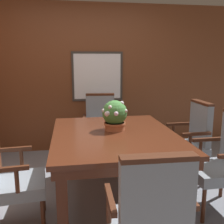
# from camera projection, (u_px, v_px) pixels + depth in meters

# --- Properties ---
(ground_plane) EXTENTS (14.00, 14.00, 0.00)m
(ground_plane) POSITION_uv_depth(u_px,v_px,m) (104.00, 204.00, 2.83)
(ground_plane) COLOR gray
(wall_back) EXTENTS (7.20, 0.08, 2.45)m
(wall_back) POSITION_uv_depth(u_px,v_px,m) (89.00, 78.00, 4.43)
(wall_back) COLOR brown
(wall_back) RESTS_ON ground_plane
(dining_table) EXTENTS (1.31, 1.63, 0.77)m
(dining_table) POSITION_uv_depth(u_px,v_px,m) (114.00, 141.00, 2.84)
(dining_table) COLOR #4C2314
(dining_table) RESTS_ON ground_plane
(chair_head_near) EXTENTS (0.54, 0.53, 1.02)m
(chair_head_near) POSITION_uv_depth(u_px,v_px,m) (150.00, 220.00, 1.67)
(chair_head_near) COLOR #472314
(chair_head_near) RESTS_ON ground_plane
(chair_right_near) EXTENTS (0.53, 0.54, 1.02)m
(chair_right_near) POSITION_uv_depth(u_px,v_px,m) (224.00, 159.00, 2.67)
(chair_right_near) COLOR #472314
(chair_right_near) RESTS_ON ground_plane
(chair_left_near) EXTENTS (0.56, 0.56, 1.02)m
(chair_left_near) POSITION_uv_depth(u_px,v_px,m) (5.00, 174.00, 2.35)
(chair_left_near) COLOR #472314
(chair_left_near) RESTS_ON ground_plane
(chair_right_far) EXTENTS (0.53, 0.54, 1.02)m
(chair_right_far) POSITION_uv_depth(u_px,v_px,m) (190.00, 139.00, 3.36)
(chair_right_far) COLOR #472314
(chair_right_far) RESTS_ON ground_plane
(chair_head_far) EXTENTS (0.55, 0.55, 1.02)m
(chair_head_far) POSITION_uv_depth(u_px,v_px,m) (101.00, 126.00, 4.02)
(chair_head_far) COLOR #472314
(chair_head_far) RESTS_ON ground_plane
(potted_plant) EXTENTS (0.29, 0.29, 0.34)m
(potted_plant) POSITION_uv_depth(u_px,v_px,m) (115.00, 115.00, 2.90)
(potted_plant) COLOR #B2603D
(potted_plant) RESTS_ON dining_table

